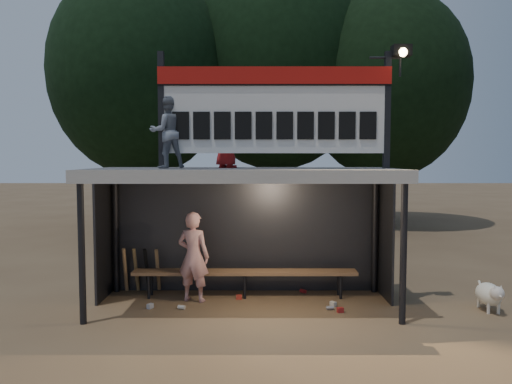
{
  "coord_description": "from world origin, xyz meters",
  "views": [
    {
      "loc": [
        0.21,
        -8.24,
        2.5
      ],
      "look_at": [
        0.2,
        0.4,
        1.9
      ],
      "focal_mm": 35.0,
      "sensor_mm": 36.0,
      "label": 1
    }
  ],
  "objects": [
    {
      "name": "bats",
      "position": [
        -1.91,
        0.82,
        0.43
      ],
      "size": [
        0.67,
        0.35,
        0.84
      ],
      "color": "#A2774B",
      "rests_on": "ground"
    },
    {
      "name": "dog",
      "position": [
        4.01,
        -0.27,
        0.28
      ],
      "size": [
        0.36,
        0.81,
        0.49
      ],
      "color": "white",
      "rests_on": "ground"
    },
    {
      "name": "player",
      "position": [
        -0.89,
        0.3,
        0.78
      ],
      "size": [
        0.66,
        0.52,
        1.57
      ],
      "primitive_type": "imported",
      "rotation": [
        0.0,
        0.0,
        2.85
      ],
      "color": "white",
      "rests_on": "ground"
    },
    {
      "name": "scoreboard_assembly",
      "position": [
        0.56,
        -0.01,
        3.32
      ],
      "size": [
        4.1,
        0.27,
        1.99
      ],
      "color": "black",
      "rests_on": "dugout_shelter"
    },
    {
      "name": "dugout_shelter",
      "position": [
        0.0,
        0.24,
        1.85
      ],
      "size": [
        5.1,
        2.08,
        2.32
      ],
      "color": "#434345",
      "rests_on": "ground"
    },
    {
      "name": "tree_mid",
      "position": [
        1.0,
        11.5,
        6.17
      ],
      "size": [
        7.22,
        7.22,
        10.36
      ],
      "color": "#301F15",
      "rests_on": "ground"
    },
    {
      "name": "ground",
      "position": [
        0.0,
        0.0,
        0.0
      ],
      "size": [
        80.0,
        80.0,
        0.0
      ],
      "primitive_type": "plane",
      "color": "brown",
      "rests_on": "ground"
    },
    {
      "name": "child_b",
      "position": [
        -0.31,
        0.4,
        2.82
      ],
      "size": [
        0.58,
        0.57,
        1.0
      ],
      "primitive_type": "imported",
      "rotation": [
        0.0,
        0.0,
        2.39
      ],
      "color": "#AD1A1A",
      "rests_on": "dugout_shelter"
    },
    {
      "name": "tree_left",
      "position": [
        -4.0,
        10.0,
        5.51
      ],
      "size": [
        6.46,
        6.46,
        9.27
      ],
      "color": "#302315",
      "rests_on": "ground"
    },
    {
      "name": "child_a",
      "position": [
        -1.26,
        0.01,
        2.91
      ],
      "size": [
        0.71,
        0.65,
        1.19
      ],
      "primitive_type": "imported",
      "rotation": [
        0.0,
        0.0,
        3.57
      ],
      "color": "slate",
      "rests_on": "dugout_shelter"
    },
    {
      "name": "litter",
      "position": [
        0.41,
        0.04,
        0.04
      ],
      "size": [
        3.23,
        1.27,
        0.08
      ],
      "color": "#AE2A1D",
      "rests_on": "ground"
    },
    {
      "name": "bench",
      "position": [
        0.0,
        0.55,
        0.43
      ],
      "size": [
        4.0,
        0.35,
        0.48
      ],
      "color": "brown",
      "rests_on": "ground"
    },
    {
      "name": "tree_right",
      "position": [
        5.0,
        10.5,
        5.19
      ],
      "size": [
        6.08,
        6.08,
        8.72
      ],
      "color": "black",
      "rests_on": "ground"
    }
  ]
}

